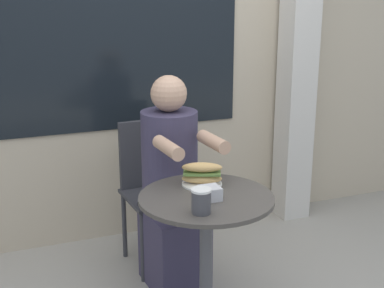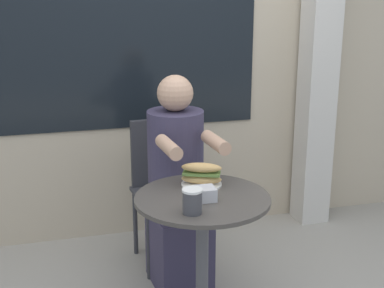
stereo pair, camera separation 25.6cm
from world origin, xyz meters
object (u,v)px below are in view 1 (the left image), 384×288
seated_diner (172,197)px  sandwich_on_plate (202,175)px  cafe_table (206,235)px  diner_chair (152,179)px  drink_cup (201,201)px

seated_diner → sandwich_on_plate: 0.42m
cafe_table → seated_diner: bearing=89.7°
diner_chair → sandwich_on_plate: bearing=89.6°
seated_diner → cafe_table: bearing=85.6°
diner_chair → drink_cup: (-0.09, -1.00, 0.25)m
cafe_table → drink_cup: size_ratio=6.58×
seated_diner → sandwich_on_plate: bearing=91.8°
diner_chair → seated_diner: seated_diner is taller
seated_diner → drink_cup: bearing=77.5°
diner_chair → drink_cup: diner_chair is taller
sandwich_on_plate → seated_diner: bearing=95.8°
diner_chair → drink_cup: 1.03m
seated_diner → drink_cup: 0.70m
cafe_table → seated_diner: 0.49m
diner_chair → sandwich_on_plate: 0.73m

